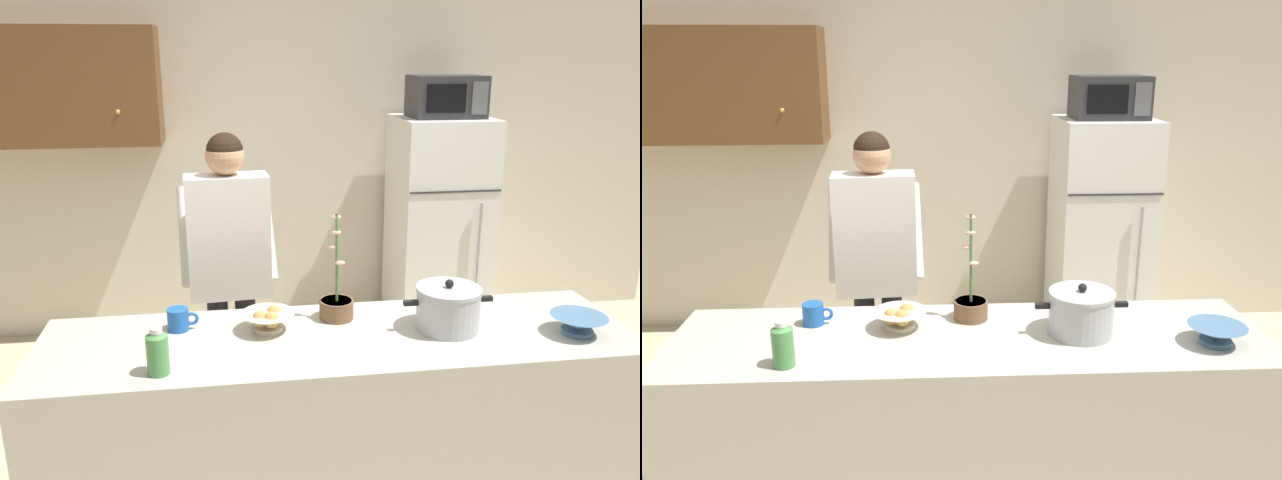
{
  "view_description": "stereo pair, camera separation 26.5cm",
  "coord_description": "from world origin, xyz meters",
  "views": [
    {
      "loc": [
        -0.42,
        -2.33,
        2.05
      ],
      "look_at": [
        0.0,
        0.55,
        1.17
      ],
      "focal_mm": 35.08,
      "sensor_mm": 36.0,
      "label": 1
    },
    {
      "loc": [
        -0.16,
        -2.36,
        2.05
      ],
      "look_at": [
        0.0,
        0.55,
        1.17
      ],
      "focal_mm": 35.08,
      "sensor_mm": 36.0,
      "label": 2
    }
  ],
  "objects": [
    {
      "name": "bread_bowl",
      "position": [
        -0.29,
        0.09,
        0.97
      ],
      "size": [
        0.23,
        0.23,
        0.1
      ],
      "color": "beige",
      "rests_on": "kitchen_island"
    },
    {
      "name": "bottle_near_edge",
      "position": [
        -0.71,
        -0.22,
        1.01
      ],
      "size": [
        0.08,
        0.08,
        0.18
      ],
      "color": "#4C8C4C",
      "rests_on": "kitchen_island"
    },
    {
      "name": "cooking_pot",
      "position": [
        0.46,
        -0.0,
        1.01
      ],
      "size": [
        0.39,
        0.27,
        0.22
      ],
      "color": "#ADAFB5",
      "rests_on": "kitchen_island"
    },
    {
      "name": "coffee_mug",
      "position": [
        -0.66,
        0.15,
        0.97
      ],
      "size": [
        0.13,
        0.09,
        0.1
      ],
      "color": "#1E59B2",
      "rests_on": "kitchen_island"
    },
    {
      "name": "microwave",
      "position": [
        1.05,
        1.83,
        1.76
      ],
      "size": [
        0.48,
        0.37,
        0.28
      ],
      "color": "#2D2D30",
      "rests_on": "refrigerator"
    },
    {
      "name": "kitchen_island",
      "position": [
        0.0,
        0.0,
        0.46
      ],
      "size": [
        2.46,
        0.68,
        0.92
      ],
      "primitive_type": "cube",
      "color": "#BCB7A8",
      "rests_on": "ground"
    },
    {
      "name": "potted_orchid",
      "position": [
        0.02,
        0.18,
        0.99
      ],
      "size": [
        0.15,
        0.15,
        0.48
      ],
      "color": "brown",
      "rests_on": "kitchen_island"
    },
    {
      "name": "empty_bowl",
      "position": [
        0.99,
        -0.13,
        0.97
      ],
      "size": [
        0.23,
        0.23,
        0.08
      ],
      "color": "#4C7299",
      "rests_on": "kitchen_island"
    },
    {
      "name": "back_wall_unit",
      "position": [
        -0.27,
        2.26,
        1.39
      ],
      "size": [
        6.0,
        0.48,
        2.6
      ],
      "color": "beige",
      "rests_on": "ground"
    },
    {
      "name": "person_near_pot",
      "position": [
        -0.44,
        0.82,
        1.04
      ],
      "size": [
        0.53,
        0.44,
        1.67
      ],
      "color": "black",
      "rests_on": "ground"
    },
    {
      "name": "refrigerator",
      "position": [
        1.05,
        1.85,
        0.81
      ],
      "size": [
        0.64,
        0.68,
        1.62
      ],
      "color": "white",
      "rests_on": "ground"
    }
  ]
}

